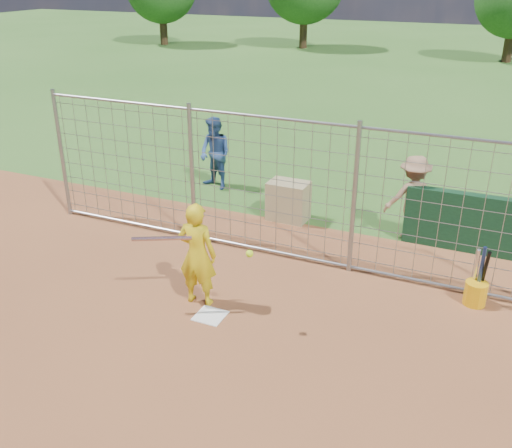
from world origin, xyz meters
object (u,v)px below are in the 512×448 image
at_px(bystander_a, 215,154).
at_px(bucket_with_bats, 476,290).
at_px(batter, 197,255).
at_px(bystander_c, 413,198).
at_px(equipment_bin, 288,201).

xyz_separation_m(bystander_a, bucket_with_bats, (5.98, -2.87, -0.59)).
bearing_deg(batter, bucket_with_bats, -162.03).
bearing_deg(bucket_with_bats, bystander_c, 124.18).
height_order(batter, bystander_c, batter).
distance_m(batter, bystander_c, 4.46).
distance_m(bystander_a, bucket_with_bats, 6.66).
bearing_deg(bystander_a, equipment_bin, -5.21).
relative_size(equipment_bin, bucket_with_bats, 0.82).
distance_m(equipment_bin, bucket_with_bats, 4.22).
bearing_deg(bystander_c, bucket_with_bats, 97.54).
bearing_deg(batter, bystander_a, -70.57).
relative_size(batter, equipment_bin, 2.06).
xyz_separation_m(bystander_c, bucket_with_bats, (1.37, -2.01, -0.56)).
distance_m(batter, bucket_with_bats, 4.27).
relative_size(bystander_a, bystander_c, 1.03).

